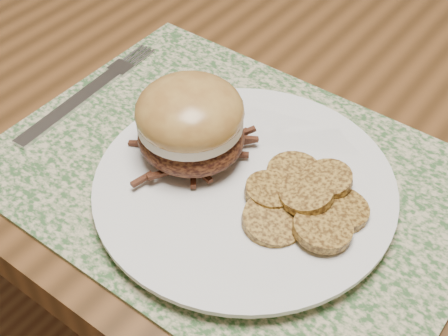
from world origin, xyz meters
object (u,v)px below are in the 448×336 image
(pork_sandwich, at_px, (190,123))
(fork, at_px, (90,92))
(dinner_plate, at_px, (245,188))
(dining_table, at_px, (209,45))

(pork_sandwich, bearing_deg, fork, -174.13)
(fork, bearing_deg, dinner_plate, -8.11)
(dinner_plate, height_order, fork, dinner_plate)
(dining_table, bearing_deg, pork_sandwich, -54.63)
(fork, bearing_deg, dining_table, 94.18)
(dining_table, relative_size, dinner_plate, 5.77)
(pork_sandwich, distance_m, fork, 0.17)
(pork_sandwich, xyz_separation_m, fork, (-0.16, 0.02, -0.05))
(fork, bearing_deg, pork_sandwich, -9.66)
(dining_table, xyz_separation_m, fork, (0.03, -0.25, 0.09))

